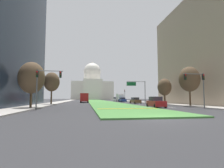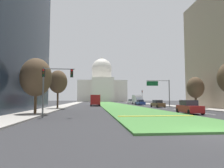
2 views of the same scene
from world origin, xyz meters
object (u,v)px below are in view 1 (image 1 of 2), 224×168
capitol_building (92,87)px  sedan_lead_stopped (156,102)px  street_tree_left_near (32,78)px  sedan_far_horizon (116,99)px  street_tree_right_near (189,79)px  street_tree_left_mid (52,82)px  street_tree_right_mid (164,87)px  box_truck_delivery (120,97)px  traffic_light_far_right (125,94)px  traffic_light_near_left (44,80)px  sedan_distant (122,100)px  overhead_guide_sign (138,87)px  city_bus (84,97)px  traffic_light_near_right (198,83)px  sedan_midblock (135,101)px

capitol_building → sedan_lead_stopped: bearing=-87.2°
street_tree_left_near → sedan_far_horizon: bearing=66.9°
street_tree_right_near → street_tree_left_mid: bearing=155.5°
street_tree_right_mid → box_truck_delivery: street_tree_right_mid is taller
traffic_light_far_right → street_tree_left_near: bearing=-118.2°
street_tree_left_mid → sedan_lead_stopped: bearing=-36.5°
traffic_light_near_left → sedan_distant: size_ratio=1.12×
overhead_guide_sign → street_tree_left_mid: bearing=-161.5°
traffic_light_near_left → street_tree_left_mid: size_ratio=0.71×
traffic_light_far_right → sedan_distant: traffic_light_far_right is taller
traffic_light_near_left → traffic_light_far_right: size_ratio=1.00×
street_tree_left_near → street_tree_right_mid: (26.73, 11.53, -0.46)m
box_truck_delivery → sedan_lead_stopped: bearing=-93.6°
sedan_far_horizon → city_bus: (-14.16, -19.94, 0.92)m
sedan_lead_stopped → box_truck_delivery: 41.78m
sedan_far_horizon → sedan_lead_stopped: bearing=-92.8°
street_tree_left_near → traffic_light_near_right: bearing=-10.1°
capitol_building → sedan_far_horizon: 67.09m
street_tree_right_near → overhead_guide_sign: bearing=100.2°
street_tree_right_near → street_tree_left_mid: size_ratio=0.98×
street_tree_left_near → city_bus: street_tree_left_near is taller
traffic_light_near_right → sedan_lead_stopped: size_ratio=1.11×
sedan_lead_stopped → city_bus: size_ratio=0.43×
sedan_lead_stopped → city_bus: 33.88m
street_tree_right_near → sedan_distant: (-5.24, 33.29, -4.17)m
sedan_lead_stopped → box_truck_delivery: size_ratio=0.73×
street_tree_left_near → city_bus: (7.68, 31.33, -2.79)m
traffic_light_far_right → overhead_guide_sign: bearing=-94.3°
city_bus → sedan_far_horizon: bearing=54.6°
overhead_guide_sign → traffic_light_far_right: bearing=85.7°
capitol_building → street_tree_right_mid: size_ratio=5.34×
overhead_guide_sign → street_tree_right_near: 19.97m
city_bus → street_tree_left_near: bearing=-103.8°
street_tree_left_mid → sedan_lead_stopped: 23.99m
traffic_light_near_right → box_truck_delivery: size_ratio=0.81×
traffic_light_far_right → street_tree_right_near: size_ratio=0.72×
sedan_lead_stopped → sedan_distant: sedan_lead_stopped is taller
street_tree_right_near → sedan_distant: 33.95m
traffic_light_near_right → box_truck_delivery: 45.65m
overhead_guide_sign → street_tree_left_near: (-23.20, -21.20, -0.09)m
street_tree_left_near → street_tree_right_near: (26.74, 1.55, 0.39)m
capitol_building → traffic_light_far_right: size_ratio=6.32×
sedan_lead_stopped → sedan_midblock: (2.21, 19.04, -0.04)m
sedan_midblock → box_truck_delivery: size_ratio=0.71×
capitol_building → traffic_light_far_right: (11.63, -70.30, -7.63)m
street_tree_right_mid → sedan_distant: size_ratio=1.33×
street_tree_right_mid → sedan_distant: 24.11m
capitol_building → street_tree_left_near: capitol_building is taller
capitol_building → street_tree_left_mid: (-13.15, -103.52, -5.78)m
traffic_light_near_right → sedan_distant: size_ratio=1.12×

